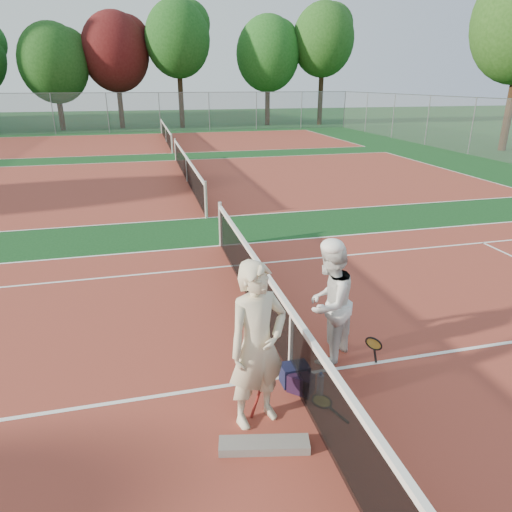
% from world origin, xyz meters
% --- Properties ---
extents(ground, '(130.00, 130.00, 0.00)m').
position_xyz_m(ground, '(0.00, 0.00, 0.00)').
color(ground, '#103A16').
rests_on(ground, ground).
extents(court_main, '(23.77, 10.97, 0.01)m').
position_xyz_m(court_main, '(0.00, 0.00, 0.00)').
color(court_main, maroon).
rests_on(court_main, ground).
extents(court_far_a, '(23.77, 10.97, 0.01)m').
position_xyz_m(court_far_a, '(0.00, 13.50, 0.00)').
color(court_far_a, maroon).
rests_on(court_far_a, ground).
extents(court_far_b, '(23.77, 10.97, 0.01)m').
position_xyz_m(court_far_b, '(0.00, 27.00, 0.00)').
color(court_far_b, maroon).
rests_on(court_far_b, ground).
extents(net_main, '(0.10, 10.98, 1.02)m').
position_xyz_m(net_main, '(0.00, 0.00, 0.51)').
color(net_main, black).
rests_on(net_main, ground).
extents(net_far_a, '(0.10, 10.98, 1.02)m').
position_xyz_m(net_far_a, '(0.00, 13.50, 0.51)').
color(net_far_a, black).
rests_on(net_far_a, ground).
extents(net_far_b, '(0.10, 10.98, 1.02)m').
position_xyz_m(net_far_b, '(0.00, 27.00, 0.51)').
color(net_far_b, black).
rests_on(net_far_b, ground).
extents(fence_back, '(32.00, 0.06, 3.00)m').
position_xyz_m(fence_back, '(0.00, 34.00, 1.50)').
color(fence_back, slate).
rests_on(fence_back, ground).
extents(player_a, '(0.85, 0.69, 2.02)m').
position_xyz_m(player_a, '(-0.64, -0.70, 1.01)').
color(player_a, beige).
rests_on(player_a, ground).
extents(player_b, '(1.08, 1.07, 1.76)m').
position_xyz_m(player_b, '(0.65, 0.31, 0.88)').
color(player_b, white).
rests_on(player_b, ground).
extents(racket_red, '(0.42, 0.41, 0.54)m').
position_xyz_m(racket_red, '(-0.52, -0.54, 0.27)').
color(racket_red, maroon).
rests_on(racket_red, ground).
extents(racket_black_held, '(0.40, 0.40, 0.55)m').
position_xyz_m(racket_black_held, '(1.14, -0.14, 0.27)').
color(racket_black_held, black).
rests_on(racket_black_held, ground).
extents(racket_spare, '(0.46, 0.66, 0.03)m').
position_xyz_m(racket_spare, '(0.22, -0.61, 0.01)').
color(racket_spare, black).
rests_on(racket_spare, ground).
extents(sports_bag_navy, '(0.37, 0.26, 0.28)m').
position_xyz_m(sports_bag_navy, '(0.01, -0.16, 0.14)').
color(sports_bag_navy, black).
rests_on(sports_bag_navy, ground).
extents(sports_bag_purple, '(0.37, 0.37, 0.25)m').
position_xyz_m(sports_bag_purple, '(0.03, -0.34, 0.13)').
color(sports_bag_purple, black).
rests_on(sports_bag_purple, ground).
extents(net_cover_canvas, '(1.02, 0.43, 0.10)m').
position_xyz_m(net_cover_canvas, '(-0.68, -1.20, 0.05)').
color(net_cover_canvas, slate).
rests_on(net_cover_canvas, ground).
extents(water_bottle, '(0.09, 0.09, 0.30)m').
position_xyz_m(water_bottle, '(0.25, -0.47, 0.15)').
color(water_bottle, '#C9DEFF').
rests_on(water_bottle, ground).
extents(tree_back_1, '(5.37, 5.37, 8.27)m').
position_xyz_m(tree_back_1, '(-7.90, 37.29, 5.17)').
color(tree_back_1, '#382314').
rests_on(tree_back_1, ground).
extents(tree_back_maroon, '(5.53, 5.53, 9.28)m').
position_xyz_m(tree_back_maroon, '(-3.10, 37.98, 6.08)').
color(tree_back_maroon, '#382314').
rests_on(tree_back_maroon, ground).
extents(tree_back_3, '(5.37, 5.37, 10.20)m').
position_xyz_m(tree_back_3, '(2.03, 37.07, 7.08)').
color(tree_back_3, '#382314').
rests_on(tree_back_3, ground).
extents(tree_back_4, '(5.63, 5.63, 9.35)m').
position_xyz_m(tree_back_4, '(9.97, 37.72, 6.10)').
color(tree_back_4, '#382314').
rests_on(tree_back_4, ground).
extents(tree_back_5, '(5.48, 5.48, 10.42)m').
position_xyz_m(tree_back_5, '(14.88, 37.02, 7.25)').
color(tree_back_5, '#382314').
rests_on(tree_back_5, ground).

